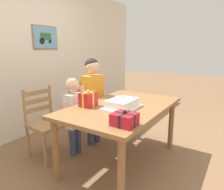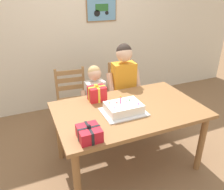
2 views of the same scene
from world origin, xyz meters
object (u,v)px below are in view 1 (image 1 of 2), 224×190
dining_table (122,112)px  chair_right (85,108)px  chair_left (46,122)px  gift_box_red_large (125,119)px  gift_box_beside_cake (88,99)px  birthday_cake (122,104)px  child_younger (74,109)px  child_older (93,93)px

dining_table → chair_right: chair_right is taller
dining_table → chair_left: chair_left is taller
gift_box_red_large → gift_box_beside_cake: bearing=65.1°
birthday_cake → child_younger: size_ratio=0.42×
dining_table → gift_box_beside_cake: size_ratio=7.76×
gift_box_beside_cake → child_younger: child_younger is taller
birthday_cake → chair_right: 1.15m
chair_left → chair_right: size_ratio=1.00×
dining_table → gift_box_red_large: bearing=-148.2°
gift_box_red_large → child_younger: size_ratio=0.20×
birthday_cake → gift_box_red_large: bearing=-148.1°
gift_box_beside_cake → dining_table: bearing=-52.0°
birthday_cake → chair_left: birthday_cake is taller
chair_right → birthday_cake: bearing=-116.7°
dining_table → birthday_cake: bearing=-148.8°
chair_right → child_younger: child_younger is taller
chair_right → child_younger: (-0.57, -0.29, 0.17)m
chair_left → birthday_cake: bearing=-72.6°
gift_box_beside_cake → child_older: (0.49, 0.32, -0.05)m
birthday_cake → gift_box_red_large: (-0.46, -0.29, 0.01)m
birthday_cake → gift_box_red_large: 0.55m
chair_right → child_older: bearing=-119.1°
birthday_cake → gift_box_red_large: size_ratio=2.10×
gift_box_beside_cake → gift_box_red_large: bearing=-114.9°
chair_left → dining_table: bearing=-66.7°
gift_box_beside_cake → child_older: 0.58m
chair_left → chair_right: same height
gift_box_red_large → chair_left: size_ratio=0.23×
chair_right → child_older: child_older is taller
birthday_cake → child_younger: bearing=96.1°
chair_left → child_younger: (0.23, -0.29, 0.17)m
dining_table → chair_left: size_ratio=1.71×
dining_table → gift_box_beside_cake: bearing=128.0°
chair_right → chair_left: bearing=-180.0°
birthday_cake → gift_box_beside_cake: bearing=112.9°
gift_box_red_large → gift_box_beside_cake: size_ratio=1.04×
dining_table → chair_right: bearing=66.5°
gift_box_beside_cake → child_older: bearing=32.9°
child_younger → gift_box_red_large: bearing=-111.8°
dining_table → birthday_cake: size_ratio=3.57×
chair_left → child_older: size_ratio=0.71×
gift_box_red_large → child_younger: bearing=68.2°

